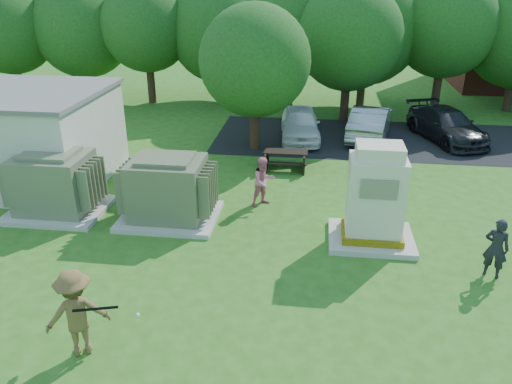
# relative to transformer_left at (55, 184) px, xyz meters

# --- Properties ---
(ground) EXTENTS (120.00, 120.00, 0.00)m
(ground) POSITION_rel_transformer_left_xyz_m (6.50, -4.50, -0.97)
(ground) COLOR #2D6619
(ground) RESTS_ON ground
(parking_strip) EXTENTS (20.00, 6.00, 0.01)m
(parking_strip) POSITION_rel_transformer_left_xyz_m (13.50, 9.00, -0.96)
(parking_strip) COLOR #232326
(parking_strip) RESTS_ON ground
(transformer_left) EXTENTS (3.00, 2.40, 2.07)m
(transformer_left) POSITION_rel_transformer_left_xyz_m (0.00, 0.00, 0.00)
(transformer_left) COLOR beige
(transformer_left) RESTS_ON ground
(transformer_right) EXTENTS (3.00, 2.40, 2.07)m
(transformer_right) POSITION_rel_transformer_left_xyz_m (3.70, 0.00, 0.00)
(transformer_right) COLOR beige
(transformer_right) RESTS_ON ground
(generator_cabinet) EXTENTS (2.41, 1.97, 2.94)m
(generator_cabinet) POSITION_rel_transformer_left_xyz_m (9.87, -0.63, 0.32)
(generator_cabinet) COLOR beige
(generator_cabinet) RESTS_ON ground
(picnic_table) EXTENTS (1.72, 1.29, 0.74)m
(picnic_table) POSITION_rel_transformer_left_xyz_m (6.99, 4.74, -0.51)
(picnic_table) COLOR black
(picnic_table) RESTS_ON ground
(batter) EXTENTS (1.44, 1.21, 1.93)m
(batter) POSITION_rel_transformer_left_xyz_m (3.60, -6.04, -0.00)
(batter) COLOR brown
(batter) RESTS_ON ground
(person_by_generator) EXTENTS (0.70, 0.61, 1.63)m
(person_by_generator) POSITION_rel_transformer_left_xyz_m (12.79, -2.07, -0.16)
(person_by_generator) COLOR black
(person_by_generator) RESTS_ON ground
(person_at_picnic) EXTENTS (1.02, 1.00, 1.66)m
(person_at_picnic) POSITION_rel_transformer_left_xyz_m (6.51, 1.41, -0.14)
(person_at_picnic) COLOR pink
(person_at_picnic) RESTS_ON ground
(car_white) EXTENTS (2.06, 4.39, 1.45)m
(car_white) POSITION_rel_transformer_left_xyz_m (7.38, 8.64, -0.24)
(car_white) COLOR white
(car_white) RESTS_ON ground
(car_silver_a) EXTENTS (2.50, 4.80, 1.51)m
(car_silver_a) POSITION_rel_transformer_left_xyz_m (10.59, 9.19, -0.22)
(car_silver_a) COLOR #A9A9AD
(car_silver_a) RESTS_ON ground
(car_dark) EXTENTS (3.49, 5.20, 1.40)m
(car_dark) POSITION_rel_transformer_left_xyz_m (14.02, 9.33, -0.27)
(car_dark) COLOR black
(car_dark) RESTS_ON ground
(batting_equipment) EXTENTS (1.28, 0.44, 0.35)m
(batting_equipment) POSITION_rel_transformer_left_xyz_m (4.16, -6.17, 0.25)
(batting_equipment) COLOR black
(batting_equipment) RESTS_ON ground
(tree_row) EXTENTS (41.30, 13.30, 7.30)m
(tree_row) POSITION_rel_transformer_left_xyz_m (8.25, 14.00, 3.18)
(tree_row) COLOR #47301E
(tree_row) RESTS_ON ground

